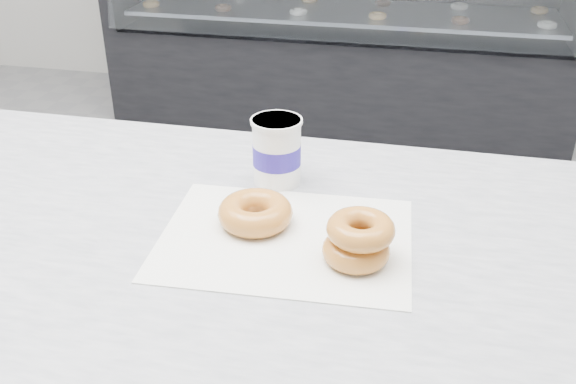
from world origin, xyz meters
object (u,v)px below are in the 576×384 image
display_case (342,28)px  donut_single (255,212)px  donut_stack (358,240)px  coffee_cup (277,151)px

display_case → donut_single: size_ratio=22.65×
donut_stack → coffee_cup: bearing=128.7°
display_case → coffee_cup: size_ratio=22.40×
donut_stack → coffee_cup: (-0.15, 0.19, 0.02)m
donut_single → coffee_cup: bearing=90.2°
coffee_cup → donut_stack: bearing=-51.0°
display_case → coffee_cup: display_case is taller
display_case → donut_stack: size_ratio=19.30×
display_case → coffee_cup: (0.25, -2.52, 0.46)m
donut_single → display_case: bearing=95.4°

